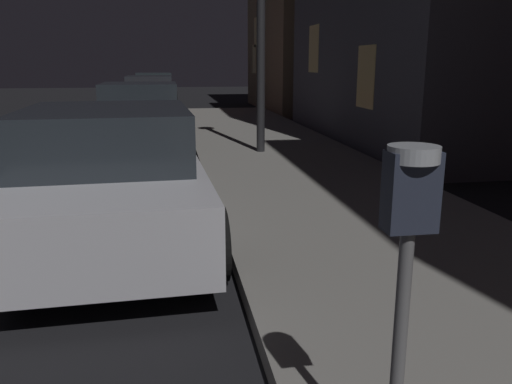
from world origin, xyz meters
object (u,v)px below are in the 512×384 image
at_px(car_red, 150,96).
at_px(parking_meter, 407,238).
at_px(car_black, 141,116).
at_px(car_green, 154,89).
at_px(car_silver, 111,176).

bearing_deg(car_red, parking_meter, -85.06).
relative_size(parking_meter, car_black, 0.33).
height_order(car_red, car_green, same).
distance_m(car_silver, car_black, 6.58).
bearing_deg(car_black, car_red, 90.00).
bearing_deg(car_silver, car_black, 90.02).
bearing_deg(car_red, car_silver, -89.99).
height_order(parking_meter, car_black, parking_meter).
relative_size(car_black, car_green, 1.03).
xyz_separation_m(parking_meter, car_black, (-1.49, 10.38, -0.53)).
bearing_deg(car_green, car_red, -90.02).
height_order(parking_meter, car_red, parking_meter).
xyz_separation_m(parking_meter, car_silver, (-1.49, 3.79, -0.52)).
bearing_deg(car_black, car_green, 89.99).
height_order(parking_meter, car_green, parking_meter).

